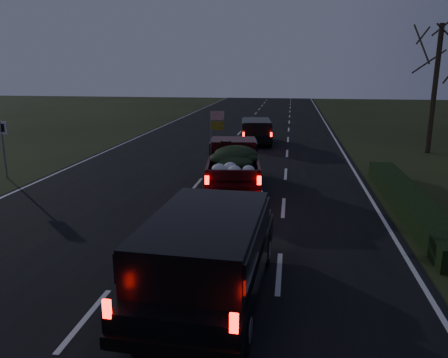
% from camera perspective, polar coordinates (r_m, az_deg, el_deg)
% --- Properties ---
extents(ground, '(120.00, 120.00, 0.00)m').
position_cam_1_polar(ground, '(13.34, -8.21, -6.34)').
color(ground, black).
rests_on(ground, ground).
extents(road_asphalt, '(14.00, 120.00, 0.02)m').
position_cam_1_polar(road_asphalt, '(13.34, -8.21, -6.30)').
color(road_asphalt, black).
rests_on(road_asphalt, ground).
extents(hedge_row, '(1.00, 10.00, 0.60)m').
position_cam_1_polar(hedge_row, '(16.07, 22.99, -2.65)').
color(hedge_row, black).
rests_on(hedge_row, ground).
extents(route_sign, '(0.55, 0.08, 2.50)m').
position_cam_1_polar(route_sign, '(21.10, -26.96, 4.52)').
color(route_sign, gray).
rests_on(route_sign, ground).
extents(bare_tree_far, '(3.60, 3.60, 7.00)m').
position_cam_1_polar(bare_tree_far, '(27.07, 26.19, 14.04)').
color(bare_tree_far, black).
rests_on(bare_tree_far, ground).
extents(pickup_truck, '(2.61, 5.38, 2.71)m').
position_cam_1_polar(pickup_truck, '(17.54, 1.22, 2.25)').
color(pickup_truck, '#35070B').
rests_on(pickup_truck, ground).
extents(lead_suv, '(2.29, 4.51, 1.24)m').
position_cam_1_polar(lead_suv, '(27.82, 4.23, 6.52)').
color(lead_suv, black).
rests_on(lead_suv, ground).
extents(rear_suv, '(2.50, 5.35, 1.51)m').
position_cam_1_polar(rear_suv, '(8.91, -2.22, -8.98)').
color(rear_suv, black).
rests_on(rear_suv, ground).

